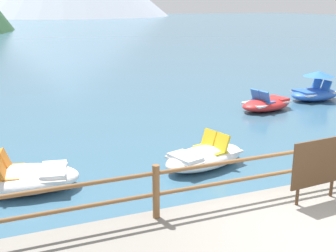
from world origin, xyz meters
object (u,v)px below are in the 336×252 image
(pedal_boat_2, at_px, (315,90))
(pedal_boat_0, at_px, (204,157))
(pedal_boat_1, at_px, (23,178))
(pedal_boat_4, at_px, (266,104))
(sign_board, at_px, (318,164))

(pedal_boat_2, bearing_deg, pedal_boat_0, -146.84)
(pedal_boat_1, height_order, pedal_boat_4, pedal_boat_1)
(pedal_boat_4, bearing_deg, pedal_boat_2, 13.70)
(pedal_boat_1, distance_m, pedal_boat_4, 9.81)
(pedal_boat_0, height_order, pedal_boat_2, pedal_boat_2)
(pedal_boat_1, bearing_deg, pedal_boat_0, -2.96)
(pedal_boat_0, height_order, pedal_boat_1, pedal_boat_1)
(pedal_boat_0, distance_m, pedal_boat_1, 4.24)
(pedal_boat_1, bearing_deg, sign_board, -34.21)
(pedal_boat_4, bearing_deg, pedal_boat_1, -155.78)
(pedal_boat_2, relative_size, pedal_boat_4, 0.95)
(pedal_boat_4, bearing_deg, pedal_boat_0, -138.00)
(sign_board, height_order, pedal_boat_1, sign_board)
(pedal_boat_0, distance_m, pedal_boat_4, 6.35)
(sign_board, height_order, pedal_boat_0, sign_board)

